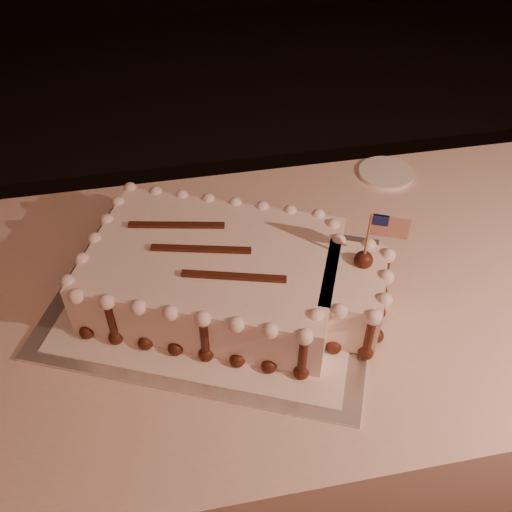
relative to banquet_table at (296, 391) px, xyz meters
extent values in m
cube|color=beige|center=(0.00, 0.00, 0.00)|extent=(2.40, 0.80, 0.75)
cube|color=silver|center=(-0.18, 0.01, 0.38)|extent=(0.73, 0.65, 0.01)
cube|color=white|center=(-0.18, 0.01, 0.38)|extent=(0.65, 0.59, 0.00)
cube|color=white|center=(-0.18, 0.01, 0.44)|extent=(0.53, 0.45, 0.11)
cube|color=white|center=(0.06, -0.10, 0.44)|extent=(0.17, 0.20, 0.11)
sphere|color=#491F12|center=(-0.42, -0.05, 0.39)|extent=(0.03, 0.03, 0.03)
sphere|color=#491F12|center=(-0.37, -0.08, 0.39)|extent=(0.03, 0.03, 0.03)
sphere|color=#491F12|center=(-0.32, -0.10, 0.39)|extent=(0.03, 0.03, 0.03)
sphere|color=#491F12|center=(-0.26, -0.12, 0.39)|extent=(0.03, 0.03, 0.03)
sphere|color=#491F12|center=(-0.21, -0.14, 0.39)|extent=(0.03, 0.03, 0.03)
sphere|color=#491F12|center=(-0.16, -0.16, 0.39)|extent=(0.03, 0.03, 0.03)
sphere|color=#491F12|center=(-0.11, -0.19, 0.39)|extent=(0.03, 0.03, 0.03)
sphere|color=#491F12|center=(-0.06, -0.21, 0.39)|extent=(0.03, 0.03, 0.03)
sphere|color=#491F12|center=(-0.03, -0.17, 0.39)|extent=(0.03, 0.03, 0.03)
sphere|color=#491F12|center=(0.01, -0.17, 0.39)|extent=(0.03, 0.03, 0.03)
sphere|color=#491F12|center=(0.06, -0.19, 0.39)|extent=(0.03, 0.03, 0.03)
sphere|color=#491F12|center=(0.09, -0.16, 0.39)|extent=(0.03, 0.03, 0.03)
sphere|color=#491F12|center=(0.11, -0.11, 0.39)|extent=(0.03, 0.03, 0.03)
sphere|color=#491F12|center=(0.13, -0.06, 0.39)|extent=(0.03, 0.03, 0.03)
sphere|color=#491F12|center=(0.11, -0.03, 0.39)|extent=(0.03, 0.03, 0.03)
sphere|color=#491F12|center=(0.06, 0.00, 0.39)|extent=(0.03, 0.03, 0.03)
sphere|color=#491F12|center=(0.06, 0.04, 0.39)|extent=(0.03, 0.03, 0.03)
sphere|color=#491F12|center=(0.04, 0.07, 0.39)|extent=(0.03, 0.03, 0.03)
sphere|color=#491F12|center=(-0.01, 0.10, 0.39)|extent=(0.03, 0.03, 0.03)
sphere|color=#491F12|center=(-0.06, 0.12, 0.39)|extent=(0.03, 0.03, 0.03)
sphere|color=#491F12|center=(-0.11, 0.14, 0.39)|extent=(0.03, 0.03, 0.03)
sphere|color=#491F12|center=(-0.16, 0.16, 0.39)|extent=(0.03, 0.03, 0.03)
sphere|color=#491F12|center=(-0.22, 0.19, 0.39)|extent=(0.03, 0.03, 0.03)
sphere|color=#491F12|center=(-0.27, 0.21, 0.39)|extent=(0.03, 0.03, 0.03)
sphere|color=#491F12|center=(-0.32, 0.23, 0.39)|extent=(0.03, 0.03, 0.03)
sphere|color=#491F12|center=(-0.34, 0.19, 0.39)|extent=(0.03, 0.03, 0.03)
sphere|color=#491F12|center=(-0.37, 0.14, 0.39)|extent=(0.03, 0.03, 0.03)
sphere|color=#491F12|center=(-0.39, 0.09, 0.39)|extent=(0.03, 0.03, 0.03)
sphere|color=#491F12|center=(-0.41, 0.03, 0.39)|extent=(0.03, 0.03, 0.03)
sphere|color=#491F12|center=(-0.43, -0.02, 0.39)|extent=(0.03, 0.03, 0.03)
sphere|color=white|center=(-0.42, -0.05, 0.49)|extent=(0.03, 0.03, 0.03)
sphere|color=white|center=(-0.37, -0.08, 0.49)|extent=(0.03, 0.03, 0.03)
sphere|color=white|center=(-0.32, -0.10, 0.49)|extent=(0.03, 0.03, 0.03)
sphere|color=white|center=(-0.26, -0.12, 0.49)|extent=(0.03, 0.03, 0.03)
sphere|color=white|center=(-0.21, -0.14, 0.49)|extent=(0.03, 0.03, 0.03)
sphere|color=white|center=(-0.16, -0.16, 0.49)|extent=(0.03, 0.03, 0.03)
sphere|color=white|center=(-0.11, -0.19, 0.49)|extent=(0.03, 0.03, 0.03)
sphere|color=white|center=(-0.06, -0.21, 0.49)|extent=(0.03, 0.03, 0.03)
sphere|color=white|center=(-0.03, -0.17, 0.49)|extent=(0.03, 0.03, 0.03)
sphere|color=white|center=(0.01, -0.17, 0.49)|extent=(0.03, 0.03, 0.03)
sphere|color=white|center=(0.06, -0.19, 0.49)|extent=(0.03, 0.03, 0.03)
sphere|color=white|center=(0.09, -0.16, 0.49)|extent=(0.03, 0.03, 0.03)
sphere|color=white|center=(0.11, -0.11, 0.49)|extent=(0.03, 0.03, 0.03)
sphere|color=white|center=(0.13, -0.06, 0.49)|extent=(0.03, 0.03, 0.03)
sphere|color=white|center=(0.11, -0.03, 0.49)|extent=(0.03, 0.03, 0.03)
sphere|color=white|center=(0.06, 0.00, 0.49)|extent=(0.03, 0.03, 0.03)
sphere|color=white|center=(0.06, 0.04, 0.49)|extent=(0.03, 0.03, 0.03)
sphere|color=white|center=(0.04, 0.07, 0.49)|extent=(0.03, 0.03, 0.03)
sphere|color=white|center=(-0.01, 0.10, 0.49)|extent=(0.03, 0.03, 0.03)
sphere|color=white|center=(-0.06, 0.12, 0.49)|extent=(0.03, 0.03, 0.03)
sphere|color=white|center=(-0.11, 0.14, 0.49)|extent=(0.03, 0.03, 0.03)
sphere|color=white|center=(-0.16, 0.16, 0.49)|extent=(0.03, 0.03, 0.03)
sphere|color=white|center=(-0.22, 0.19, 0.49)|extent=(0.03, 0.03, 0.03)
sphere|color=white|center=(-0.27, 0.21, 0.49)|extent=(0.03, 0.03, 0.03)
sphere|color=white|center=(-0.32, 0.23, 0.49)|extent=(0.03, 0.03, 0.03)
sphere|color=white|center=(-0.34, 0.19, 0.49)|extent=(0.03, 0.03, 0.03)
sphere|color=white|center=(-0.37, 0.14, 0.49)|extent=(0.03, 0.03, 0.03)
sphere|color=white|center=(-0.39, 0.09, 0.49)|extent=(0.03, 0.03, 0.03)
sphere|color=white|center=(-0.41, 0.03, 0.49)|extent=(0.03, 0.03, 0.03)
sphere|color=white|center=(-0.43, -0.02, 0.49)|extent=(0.03, 0.03, 0.03)
cylinder|color=#491F12|center=(-0.37, -0.08, 0.44)|extent=(0.01, 0.01, 0.10)
sphere|color=#491F12|center=(-0.37, -0.08, 0.40)|extent=(0.03, 0.03, 0.03)
cylinder|color=#491F12|center=(-0.21, -0.14, 0.44)|extent=(0.01, 0.01, 0.10)
sphere|color=#491F12|center=(-0.21, -0.14, 0.40)|extent=(0.03, 0.03, 0.03)
cylinder|color=#491F12|center=(-0.06, -0.21, 0.44)|extent=(0.01, 0.01, 0.10)
sphere|color=#491F12|center=(-0.06, -0.21, 0.40)|extent=(0.03, 0.03, 0.03)
cylinder|color=#491F12|center=(0.06, -0.19, 0.44)|extent=(0.01, 0.01, 0.10)
sphere|color=#491F12|center=(0.06, -0.19, 0.40)|extent=(0.03, 0.03, 0.03)
cylinder|color=#491F12|center=(0.13, -0.06, 0.44)|extent=(0.01, 0.01, 0.10)
sphere|color=#491F12|center=(0.13, -0.06, 0.40)|extent=(0.03, 0.03, 0.03)
cylinder|color=#491F12|center=(0.06, 0.04, 0.44)|extent=(0.01, 0.01, 0.10)
sphere|color=#491F12|center=(0.06, 0.04, 0.40)|extent=(0.03, 0.03, 0.03)
cylinder|color=#491F12|center=(-0.06, 0.12, 0.44)|extent=(0.01, 0.01, 0.10)
sphere|color=#491F12|center=(-0.06, 0.12, 0.40)|extent=(0.03, 0.03, 0.03)
cylinder|color=#491F12|center=(-0.22, 0.19, 0.44)|extent=(0.01, 0.01, 0.10)
sphere|color=#491F12|center=(-0.22, 0.19, 0.40)|extent=(0.03, 0.03, 0.03)
cylinder|color=#491F12|center=(-0.34, 0.19, 0.44)|extent=(0.01, 0.01, 0.10)
sphere|color=#491F12|center=(-0.34, 0.19, 0.40)|extent=(0.03, 0.03, 0.03)
cylinder|color=#491F12|center=(-0.41, 0.03, 0.44)|extent=(0.01, 0.01, 0.10)
sphere|color=#491F12|center=(-0.41, 0.03, 0.40)|extent=(0.03, 0.03, 0.03)
cube|color=#491F12|center=(-0.23, 0.09, 0.50)|extent=(0.18, 0.05, 0.01)
cube|color=#491F12|center=(-0.20, 0.01, 0.50)|extent=(0.18, 0.06, 0.01)
cube|color=#491F12|center=(-0.15, -0.06, 0.50)|extent=(0.18, 0.06, 0.01)
sphere|color=#491F12|center=(0.08, -0.07, 0.50)|extent=(0.03, 0.03, 0.03)
cylinder|color=tan|center=(0.08, -0.07, 0.54)|extent=(0.00, 0.00, 0.13)
cube|color=#BF391A|center=(0.11, -0.09, 0.58)|extent=(0.06, 0.03, 0.04)
cube|color=navy|center=(0.09, -0.08, 0.59)|extent=(0.03, 0.01, 0.02)
cylinder|color=white|center=(0.29, 0.32, 0.38)|extent=(0.13, 0.13, 0.01)
camera|label=1|loc=(-0.24, -0.74, 1.20)|focal=40.00mm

